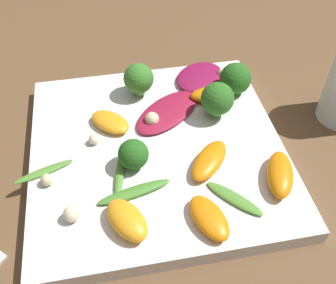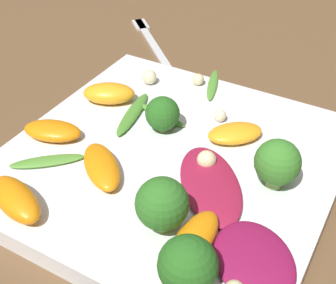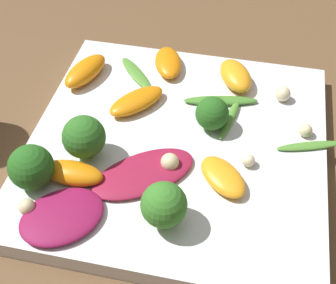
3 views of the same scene
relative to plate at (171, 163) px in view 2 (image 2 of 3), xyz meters
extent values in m
plane|color=brown|center=(0.00, 0.00, -0.01)|extent=(2.40, 2.40, 0.00)
cube|color=white|center=(0.00, 0.00, 0.00)|extent=(0.31, 0.31, 0.02)
cube|color=silver|center=(-0.17, 0.24, -0.01)|extent=(0.13, 0.12, 0.01)
cube|color=silver|center=(-0.21, 0.28, -0.01)|extent=(0.04, 0.04, 0.01)
ellipsoid|color=maroon|center=(0.05, -0.02, 0.01)|extent=(0.11, 0.12, 0.01)
ellipsoid|color=maroon|center=(0.12, -0.08, 0.02)|extent=(0.10, 0.10, 0.01)
ellipsoid|color=orange|center=(0.07, -0.09, 0.02)|extent=(0.03, 0.06, 0.02)
ellipsoid|color=orange|center=(0.04, 0.05, 0.02)|extent=(0.06, 0.06, 0.01)
ellipsoid|color=orange|center=(-0.11, 0.05, 0.02)|extent=(0.07, 0.06, 0.02)
ellipsoid|color=orange|center=(-0.08, -0.13, 0.02)|extent=(0.07, 0.05, 0.02)
ellipsoid|color=orange|center=(-0.12, -0.03, 0.02)|extent=(0.07, 0.05, 0.02)
ellipsoid|color=orange|center=(-0.04, -0.06, 0.02)|extent=(0.07, 0.07, 0.02)
cylinder|color=#7A9E51|center=(0.10, 0.01, 0.02)|extent=(0.01, 0.01, 0.02)
sphere|color=#387A28|center=(0.10, 0.01, 0.04)|extent=(0.04, 0.04, 0.04)
cylinder|color=#84AD5B|center=(-0.03, 0.03, 0.02)|extent=(0.01, 0.01, 0.01)
sphere|color=#26601E|center=(-0.03, 0.03, 0.03)|extent=(0.04, 0.04, 0.04)
cylinder|color=#7A9E51|center=(0.08, -0.12, 0.02)|extent=(0.01, 0.01, 0.01)
sphere|color=#26601E|center=(0.08, -0.12, 0.03)|extent=(0.04, 0.04, 0.04)
cylinder|color=#7A9E51|center=(0.04, -0.09, 0.02)|extent=(0.01, 0.01, 0.02)
sphere|color=#2D6B23|center=(0.04, -0.09, 0.04)|extent=(0.04, 0.04, 0.04)
ellipsoid|color=#518E33|center=(-0.02, 0.14, 0.01)|extent=(0.03, 0.07, 0.00)
ellipsoid|color=#518E33|center=(-0.04, 0.05, 0.01)|extent=(0.07, 0.02, 0.01)
ellipsoid|color=#518E33|center=(-0.10, -0.07, 0.01)|extent=(0.06, 0.06, 0.01)
ellipsoid|color=#47842D|center=(-0.07, 0.04, 0.01)|extent=(0.03, 0.09, 0.01)
sphere|color=beige|center=(-0.09, 0.11, 0.02)|extent=(0.02, 0.02, 0.02)
sphere|color=beige|center=(-0.04, 0.13, 0.02)|extent=(0.01, 0.01, 0.01)
sphere|color=beige|center=(0.04, 0.00, 0.02)|extent=(0.02, 0.02, 0.02)
sphere|color=beige|center=(0.02, 0.08, 0.02)|extent=(0.01, 0.01, 0.01)
camera|label=1|loc=(-0.33, 0.05, 0.37)|focal=42.00mm
camera|label=2|loc=(0.17, -0.31, 0.30)|focal=50.00mm
camera|label=3|loc=(0.33, 0.06, 0.37)|focal=50.00mm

